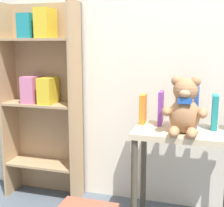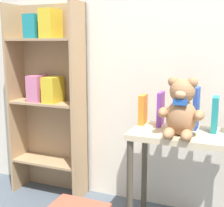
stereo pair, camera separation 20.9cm
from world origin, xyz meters
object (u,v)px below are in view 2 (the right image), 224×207
(teddy_bear, at_px, (181,109))
(book_standing_blue, at_px, (196,108))
(book_standing_orange, at_px, (143,110))
(book_standing_teal, at_px, (215,114))
(book_standing_purple, at_px, (160,109))
(bookshelf_side, at_px, (49,90))
(display_table, at_px, (182,151))
(book_standing_yellow, at_px, (177,110))

(teddy_bear, bearing_deg, book_standing_blue, 70.96)
(teddy_bear, xyz_separation_m, book_standing_blue, (0.06, 0.18, -0.02))
(teddy_bear, distance_m, book_standing_orange, 0.34)
(book_standing_teal, bearing_deg, book_standing_blue, 169.84)
(book_standing_purple, xyz_separation_m, book_standing_teal, (0.34, -0.02, -0.00))
(book_standing_orange, height_order, book_standing_blue, book_standing_blue)
(bookshelf_side, xyz_separation_m, book_standing_teal, (1.25, -0.11, -0.07))
(book_standing_orange, relative_size, book_standing_teal, 0.91)
(teddy_bear, xyz_separation_m, book_standing_purple, (-0.17, 0.18, -0.05))
(display_table, bearing_deg, book_standing_yellow, 127.69)
(display_table, xyz_separation_m, book_standing_teal, (0.17, 0.08, 0.23))
(book_standing_purple, xyz_separation_m, book_standing_yellow, (0.11, -0.02, 0.01))
(teddy_bear, relative_size, book_standing_blue, 1.30)
(bookshelf_side, distance_m, book_standing_blue, 1.14)
(book_standing_blue, bearing_deg, book_standing_orange, -177.42)
(bookshelf_side, xyz_separation_m, display_table, (1.08, -0.19, -0.30))
(display_table, relative_size, book_standing_teal, 3.10)
(bookshelf_side, bearing_deg, book_standing_purple, -5.83)
(book_standing_orange, xyz_separation_m, book_standing_teal, (0.46, -0.02, 0.01))
(book_standing_purple, height_order, book_standing_yellow, book_standing_yellow)
(teddy_bear, relative_size, book_standing_purple, 1.55)
(book_standing_purple, bearing_deg, book_standing_blue, -1.22)
(book_standing_purple, bearing_deg, book_standing_teal, -4.12)
(teddy_bear, bearing_deg, book_standing_teal, 42.27)
(display_table, height_order, book_standing_teal, book_standing_teal)
(bookshelf_side, distance_m, book_standing_teal, 1.26)
(book_standing_yellow, height_order, book_standing_blue, book_standing_blue)
(book_standing_yellow, relative_size, book_standing_blue, 0.88)
(bookshelf_side, xyz_separation_m, book_standing_purple, (0.91, -0.09, -0.06))
(book_standing_purple, bearing_deg, bookshelf_side, 173.68)
(teddy_bear, bearing_deg, book_standing_orange, 147.64)
(display_table, xyz_separation_m, book_standing_orange, (-0.29, 0.09, 0.22))
(display_table, height_order, book_standing_yellow, book_standing_yellow)
(book_standing_purple, bearing_deg, book_standing_yellow, -12.52)
(teddy_bear, xyz_separation_m, book_standing_yellow, (-0.05, 0.16, -0.04))
(bookshelf_side, xyz_separation_m, teddy_bear, (1.08, -0.27, -0.02))
(teddy_bear, bearing_deg, book_standing_purple, 132.54)
(display_table, relative_size, teddy_bear, 1.95)
(book_standing_orange, bearing_deg, book_standing_yellow, -7.06)
(teddy_bear, height_order, book_standing_blue, teddy_bear)
(book_standing_purple, height_order, book_standing_blue, book_standing_blue)
(book_standing_blue, bearing_deg, teddy_bear, -106.58)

